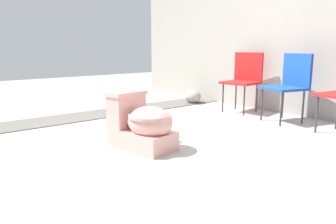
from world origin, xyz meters
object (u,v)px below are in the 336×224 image
Objects in this scene: folding_chair_left at (244,76)px; toilet at (143,125)px; folding_chair_middle at (290,80)px; boulder_near at (193,97)px.

toilet is at bearing 6.55° from folding_chair_left.
folding_chair_left is 1.00× the size of folding_chair_middle.
folding_chair_middle reaches higher than boulder_near.
boulder_near is at bearing -74.45° from folding_chair_middle.
folding_chair_middle is 2.95× the size of boulder_near.
boulder_near is at bearing 116.44° from toilet.
toilet is 2.51m from boulder_near.
folding_chair_left is (-0.55, 2.13, 0.29)m from toilet.
folding_chair_left is at bearing 7.00° from boulder_near.
folding_chair_left is at bearing -81.96° from folding_chair_middle.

